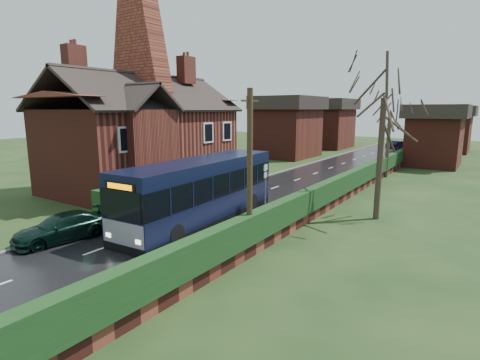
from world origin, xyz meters
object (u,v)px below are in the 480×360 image
Objects in this scene: brick_house at (144,131)px; car_green at (62,227)px; car_silver at (204,193)px; bus at (201,191)px; bus_stop_sign at (265,182)px; telegraph_pole at (250,175)px.

brick_house is 3.39× the size of car_green.
bus is at bearing -42.79° from car_silver.
car_green is at bearing -123.34° from bus.
car_green is at bearing -59.77° from brick_house.
brick_house is at bearing 160.72° from bus_stop_sign.
brick_house reaches higher than bus_stop_sign.
bus is 4.15m from car_silver.
telegraph_pole is at bearing -76.49° from bus_stop_sign.
bus is at bearing 69.05° from car_green.
bus is at bearing 163.07° from telegraph_pole.
car_green is 9.31m from telegraph_pole.
telegraph_pole is (14.53, -7.53, -0.92)m from brick_house.
brick_house is 16.39m from telegraph_pole.
car_silver is at bearing 124.54° from bus.
car_silver is 0.56× the size of telegraph_pole.
car_green is 0.63× the size of telegraph_pole.
car_green is at bearing -86.71° from car_silver.
telegraph_pole is (4.82, -2.71, 1.78)m from bus.
brick_house reaches higher than telegraph_pole.
car_silver is 4.88m from bus_stop_sign.
bus is (9.71, -4.82, -2.70)m from brick_house.
car_silver reaches higher than car_green.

